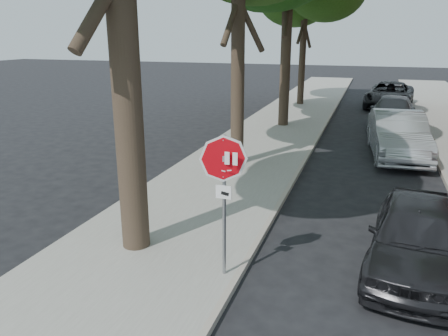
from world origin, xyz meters
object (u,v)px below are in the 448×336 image
Objects in this scene: car_d at (390,95)px; car_b at (398,135)px; stop_sign at (224,179)px; car_a at (416,236)px; car_c at (392,112)px.

car_b is at bearing -83.35° from car_d.
car_b is 11.96m from car_d.
stop_sign is 10.60m from car_b.
stop_sign is 0.64× the size of car_a.
car_d is at bearing 81.46° from stop_sign.
car_a is at bearing 24.81° from stop_sign.
car_a is 0.81× the size of car_b.
car_a is at bearing -95.57° from car_b.
car_d is (3.30, 21.97, -1.18)m from stop_sign.
car_d reaches higher than car_c.
car_b is at bearing -84.89° from car_c.
car_b reaches higher than car_a.
car_d is at bearing 96.35° from car_a.
car_a is 20.44m from car_d.
car_a is at bearing -83.35° from car_d.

